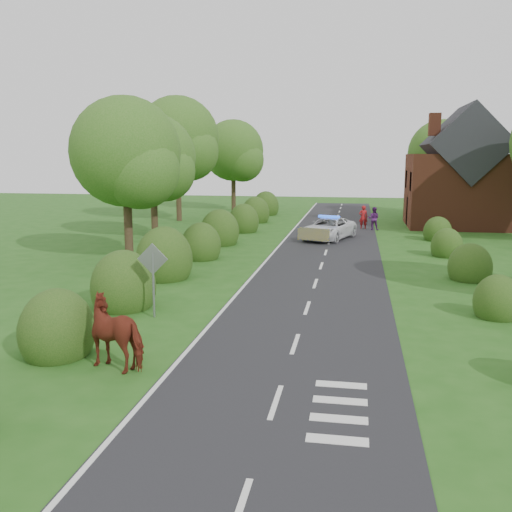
% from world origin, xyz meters
% --- Properties ---
extents(ground, '(120.00, 120.00, 0.00)m').
position_xyz_m(ground, '(0.00, 0.00, 0.00)').
color(ground, '#225516').
extents(road, '(6.00, 70.00, 0.02)m').
position_xyz_m(road, '(0.00, 15.00, 0.01)').
color(road, black).
rests_on(road, ground).
extents(road_markings, '(4.96, 70.00, 0.01)m').
position_xyz_m(road_markings, '(-1.60, 12.93, 0.03)').
color(road_markings, white).
rests_on(road_markings, road).
extents(hedgerow_left, '(2.75, 50.41, 3.00)m').
position_xyz_m(hedgerow_left, '(-6.51, 11.69, 0.75)').
color(hedgerow_left, '#1D4513').
rests_on(hedgerow_left, ground).
extents(hedgerow_right, '(2.10, 45.78, 2.10)m').
position_xyz_m(hedgerow_right, '(6.60, 11.21, 0.55)').
color(hedgerow_right, '#1D4513').
rests_on(hedgerow_right, ground).
extents(tree_left_a, '(5.74, 5.60, 8.38)m').
position_xyz_m(tree_left_a, '(-9.75, 11.86, 5.34)').
color(tree_left_a, '#332316').
rests_on(tree_left_a, ground).
extents(tree_left_b, '(5.74, 5.60, 8.07)m').
position_xyz_m(tree_left_b, '(-11.25, 19.86, 5.04)').
color(tree_left_b, '#332316').
rests_on(tree_left_b, ground).
extents(tree_left_c, '(6.97, 6.80, 10.22)m').
position_xyz_m(tree_left_c, '(-12.70, 29.83, 6.53)').
color(tree_left_c, '#332316').
rests_on(tree_left_c, ground).
extents(tree_left_d, '(6.15, 6.00, 8.89)m').
position_xyz_m(tree_left_d, '(-10.23, 39.85, 5.64)').
color(tree_left_d, '#332316').
rests_on(tree_left_d, ground).
extents(tree_right_c, '(6.15, 6.00, 8.58)m').
position_xyz_m(tree_right_c, '(9.27, 37.85, 5.34)').
color(tree_right_c, '#332316').
rests_on(tree_right_c, ground).
extents(road_sign, '(1.06, 0.08, 2.53)m').
position_xyz_m(road_sign, '(-5.00, 2.00, 1.65)').
color(road_sign, gray).
rests_on(road_sign, ground).
extents(house, '(8.00, 7.40, 9.17)m').
position_xyz_m(house, '(9.49, 30.00, 3.79)').
color(house, brown).
rests_on(house, ground).
extents(cow, '(2.43, 1.71, 1.56)m').
position_xyz_m(cow, '(-4.30, -2.44, 0.78)').
color(cow, maroon).
rests_on(cow, ground).
extents(police_van, '(3.80, 5.53, 1.55)m').
position_xyz_m(police_van, '(-0.12, 21.34, 0.70)').
color(police_van, silver).
rests_on(police_van, ground).
extents(pedestrian_red, '(0.65, 0.44, 1.75)m').
position_xyz_m(pedestrian_red, '(2.15, 27.08, 0.87)').
color(pedestrian_red, '#B2181C').
rests_on(pedestrian_red, ground).
extents(pedestrian_purple, '(0.90, 0.74, 1.69)m').
position_xyz_m(pedestrian_purple, '(2.89, 26.62, 0.85)').
color(pedestrian_purple, '#551D64').
rests_on(pedestrian_purple, ground).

